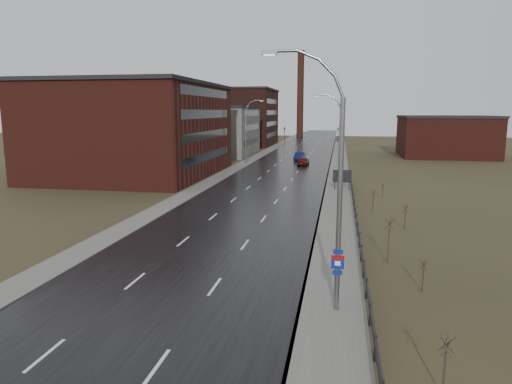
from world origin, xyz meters
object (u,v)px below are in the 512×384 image
at_px(streetlight_main, 333,187).
at_px(car_far, 303,162).
at_px(car_near, 300,157).
at_px(billboard, 342,177).

xyz_separation_m(streetlight_main, car_far, (-5.96, 58.61, -5.31)).
bearing_deg(car_near, car_far, -77.86).
xyz_separation_m(car_near, car_far, (1.33, -7.86, -0.05)).
height_order(billboard, car_far, billboard).
xyz_separation_m(billboard, car_far, (-6.59, 24.66, -0.97)).
bearing_deg(car_near, billboard, -73.76).
xyz_separation_m(streetlight_main, car_near, (-7.29, 66.48, -5.26)).
bearing_deg(car_far, car_near, -78.24).
distance_m(streetlight_main, car_far, 59.15).
bearing_deg(car_far, streetlight_main, 98.00).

